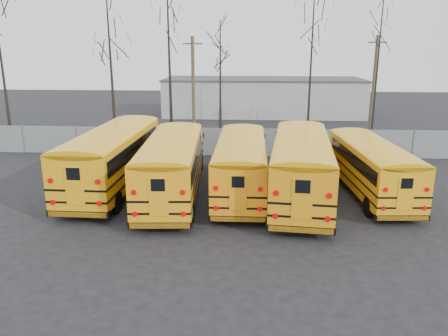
# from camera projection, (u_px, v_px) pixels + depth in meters

# --- Properties ---
(ground) EXTENTS (120.00, 120.00, 0.00)m
(ground) POSITION_uv_depth(u_px,v_px,m) (234.00, 219.00, 19.82)
(ground) COLOR black
(ground) RESTS_ON ground
(fence) EXTENTS (40.00, 0.04, 2.00)m
(fence) POSITION_uv_depth(u_px,v_px,m) (241.00, 142.00, 31.09)
(fence) COLOR gray
(fence) RESTS_ON ground
(distant_building) EXTENTS (22.00, 8.00, 4.00)m
(distant_building) POSITION_uv_depth(u_px,v_px,m) (263.00, 97.00, 49.93)
(distant_building) COLOR #B6B5B0
(distant_building) RESTS_ON ground
(bus_a) EXTENTS (2.96, 12.12, 3.38)m
(bus_a) POSITION_uv_depth(u_px,v_px,m) (114.00, 153.00, 23.75)
(bus_a) COLOR black
(bus_a) RESTS_ON ground
(bus_b) EXTENTS (3.38, 11.59, 3.20)m
(bus_b) POSITION_uv_depth(u_px,v_px,m) (172.00, 161.00, 22.39)
(bus_b) COLOR black
(bus_b) RESTS_ON ground
(bus_c) EXTENTS (2.52, 10.91, 3.05)m
(bus_c) POSITION_uv_depth(u_px,v_px,m) (241.00, 160.00, 22.90)
(bus_c) COLOR black
(bus_c) RESTS_ON ground
(bus_d) EXTENTS (3.85, 12.09, 3.33)m
(bus_d) POSITION_uv_depth(u_px,v_px,m) (301.00, 161.00, 22.05)
(bus_d) COLOR black
(bus_d) RESTS_ON ground
(bus_e) EXTENTS (3.09, 10.40, 2.87)m
(bus_e) POSITION_uv_depth(u_px,v_px,m) (370.00, 163.00, 22.84)
(bus_e) COLOR black
(bus_e) RESTS_ON ground
(utility_pole_left) EXTENTS (1.48, 0.35, 8.33)m
(utility_pole_left) POSITION_uv_depth(u_px,v_px,m) (193.00, 91.00, 33.60)
(utility_pole_left) COLOR brown
(utility_pole_left) RESTS_ON ground
(utility_pole_right) EXTENTS (1.51, 0.26, 8.47)m
(utility_pole_right) POSITION_uv_depth(u_px,v_px,m) (373.00, 87.00, 36.18)
(utility_pole_right) COLOR brown
(utility_pole_right) RESTS_ON ground
(tree_0) EXTENTS (0.26, 0.26, 11.93)m
(tree_0) POSITION_uv_depth(u_px,v_px,m) (2.00, 68.00, 33.24)
(tree_0) COLOR black
(tree_0) RESTS_ON ground
(tree_1) EXTENTS (0.26, 0.26, 11.04)m
(tree_1) POSITION_uv_depth(u_px,v_px,m) (112.00, 75.00, 32.91)
(tree_1) COLOR black
(tree_1) RESTS_ON ground
(tree_2) EXTENTS (0.26, 0.26, 12.81)m
(tree_2) POSITION_uv_depth(u_px,v_px,m) (169.00, 62.00, 34.98)
(tree_2) COLOR black
(tree_2) RESTS_ON ground
(tree_3) EXTENTS (0.26, 0.26, 9.42)m
(tree_3) POSITION_uv_depth(u_px,v_px,m) (220.00, 86.00, 32.41)
(tree_3) COLOR black
(tree_3) RESTS_ON ground
(tree_4) EXTENTS (0.26, 0.26, 11.72)m
(tree_4) POSITION_uv_depth(u_px,v_px,m) (311.00, 71.00, 31.76)
(tree_4) COLOR black
(tree_4) RESTS_ON ground
(tree_5) EXTENTS (0.26, 0.26, 12.06)m
(tree_5) POSITION_uv_depth(u_px,v_px,m) (377.00, 67.00, 34.53)
(tree_5) COLOR black
(tree_5) RESTS_ON ground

